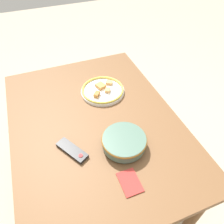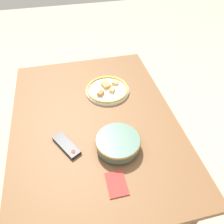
{
  "view_description": "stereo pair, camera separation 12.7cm",
  "coord_description": "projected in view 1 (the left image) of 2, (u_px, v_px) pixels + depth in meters",
  "views": [
    {
      "loc": [
        -0.83,
        0.22,
        1.65
      ],
      "look_at": [
        0.0,
        -0.11,
        0.75
      ],
      "focal_mm": 35.0,
      "sensor_mm": 36.0,
      "label": 1
    },
    {
      "loc": [
        -0.87,
        0.09,
        1.65
      ],
      "look_at": [
        0.0,
        -0.11,
        0.75
      ],
      "focal_mm": 35.0,
      "sensor_mm": 36.0,
      "label": 2
    }
  ],
  "objects": [
    {
      "name": "folded_napkin",
      "position": [
        130.0,
        182.0,
        1.0
      ],
      "size": [
        0.13,
        0.09,
        0.01
      ],
      "color": "#B2332D",
      "rests_on": "dining_table"
    },
    {
      "name": "ground_plane",
      "position": [
        100.0,
        180.0,
        1.78
      ],
      "size": [
        8.0,
        8.0,
        0.0
      ],
      "primitive_type": "plane",
      "color": "#B7A88E"
    },
    {
      "name": "noodle_bowl",
      "position": [
        124.0,
        142.0,
        1.11
      ],
      "size": [
        0.23,
        0.23,
        0.07
      ],
      "color": "#4C6B5B",
      "rests_on": "dining_table"
    },
    {
      "name": "tv_remote",
      "position": [
        72.0,
        150.0,
        1.11
      ],
      "size": [
        0.19,
        0.14,
        0.02
      ],
      "rotation": [
        0.0,
        0.0,
        2.1
      ],
      "color": "black",
      "rests_on": "dining_table"
    },
    {
      "name": "dining_table",
      "position": [
        95.0,
        130.0,
        1.32
      ],
      "size": [
        1.28,
        0.94,
        0.72
      ],
      "color": "brown",
      "rests_on": "ground_plane"
    },
    {
      "name": "food_plate",
      "position": [
        103.0,
        90.0,
        1.44
      ],
      "size": [
        0.29,
        0.29,
        0.04
      ],
      "color": "white",
      "rests_on": "dining_table"
    }
  ]
}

